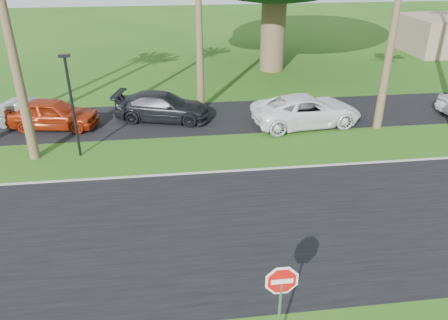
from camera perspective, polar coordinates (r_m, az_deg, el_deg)
ground at (r=13.61m, az=1.78°, el=-13.76°), size 120.00×120.00×0.00m
road at (r=15.16m, az=0.61°, el=-8.86°), size 120.00×8.00×0.02m
parking_strip at (r=24.42m, az=-2.72°, el=5.54°), size 120.00×5.00×0.02m
curb at (r=18.56m, az=-1.07°, el=-1.56°), size 120.00×0.12×0.06m
stop_sign_near at (r=10.33m, az=7.44°, el=-16.69°), size 1.05×0.07×2.62m
streetlight_right at (r=20.16m, az=-19.30°, el=7.38°), size 0.45×0.25×4.64m
car_silver at (r=25.48m, az=-24.07°, el=5.68°), size 4.13×1.78×1.32m
car_red at (r=24.43m, az=-21.45°, el=5.62°), size 4.82×2.54×1.56m
car_dark at (r=24.10m, az=-8.01°, el=6.90°), size 5.55×3.29×1.51m
car_minivan at (r=23.57m, az=10.73°, el=6.35°), size 6.01×3.29×1.60m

